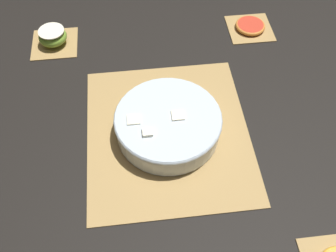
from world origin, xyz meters
The scene contains 7 objects.
ground_plane centered at (0.00, 0.00, 0.00)m, with size 6.00×6.00×0.00m, color black.
bamboo_mat_center centered at (0.00, 0.00, 0.00)m, with size 0.44×0.38×0.01m.
coaster_mat_near_right centered at (0.35, -0.29, 0.00)m, with size 0.13×0.13×0.01m.
coaster_mat_far_right centered at (0.35, 0.29, 0.00)m, with size 0.13×0.13×0.01m.
fruit_salad_bowl centered at (0.00, 0.00, 0.04)m, with size 0.25×0.25×0.07m.
apple_half centered at (0.35, 0.29, 0.03)m, with size 0.08×0.08×0.04m.
grapefruit_slice centered at (0.35, -0.29, 0.01)m, with size 0.09×0.09×0.01m.
Camera 1 is at (-0.55, 0.06, 0.76)m, focal length 42.00 mm.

